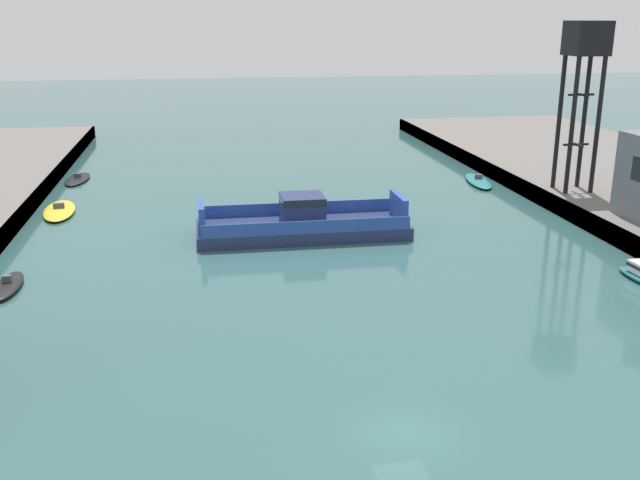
{
  "coord_description": "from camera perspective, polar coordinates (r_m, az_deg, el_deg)",
  "views": [
    {
      "loc": [
        -8.69,
        -27.91,
        18.28
      ],
      "look_at": [
        0.0,
        23.58,
        2.0
      ],
      "focal_mm": 40.42,
      "sensor_mm": 36.0,
      "label": 1
    }
  ],
  "objects": [
    {
      "name": "ground_plane",
      "position": [
        34.48,
        6.76,
        -14.84
      ],
      "size": [
        400.0,
        400.0,
        0.0
      ],
      "primitive_type": "plane",
      "color": "#335B5B"
    },
    {
      "name": "chain_ferry",
      "position": [
        62.37,
        -1.41,
        1.32
      ],
      "size": [
        18.17,
        6.44,
        3.62
      ],
      "color": "navy",
      "rests_on": "ground"
    },
    {
      "name": "moored_boat_near_right",
      "position": [
        74.28,
        -19.94,
        2.22
      ],
      "size": [
        3.55,
        8.46,
        0.99
      ],
      "color": "yellow",
      "rests_on": "ground"
    },
    {
      "name": "moored_boat_mid_left",
      "position": [
        88.41,
        -18.64,
        4.6
      ],
      "size": [
        2.95,
        7.37,
        0.87
      ],
      "color": "black",
      "rests_on": "ground"
    },
    {
      "name": "moored_boat_mid_right",
      "position": [
        54.97,
        -23.47,
        -3.31
      ],
      "size": [
        1.81,
        5.77,
        1.01
      ],
      "color": "black",
      "rests_on": "ground"
    },
    {
      "name": "moored_boat_far_right",
      "position": [
        84.48,
        12.42,
        4.59
      ],
      "size": [
        3.5,
        8.5,
        1.01
      ],
      "color": "#237075",
      "rests_on": "ground"
    },
    {
      "name": "crane_tower",
      "position": [
        74.53,
        20.25,
        13.4
      ],
      "size": [
        3.43,
        3.43,
        16.18
      ],
      "color": "black",
      "rests_on": "quay_right"
    }
  ]
}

